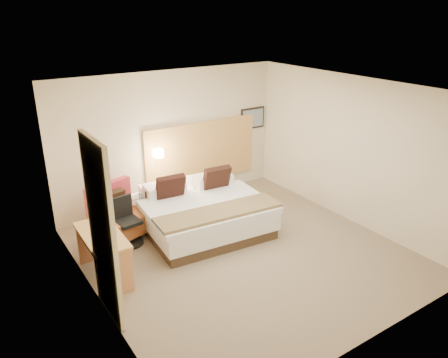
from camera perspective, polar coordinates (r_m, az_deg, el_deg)
floor at (r=7.37m, az=2.52°, el=-9.63°), size 4.80×5.00×0.02m
ceiling at (r=6.39m, az=2.92°, el=11.69°), size 4.80×5.00×0.02m
wall_back at (r=8.80m, az=-7.00°, el=5.25°), size 4.80×0.02×2.70m
wall_front at (r=5.16m, az=19.53°, el=-8.29°), size 4.80×0.02×2.70m
wall_left at (r=5.79m, az=-17.04°, el=-4.58°), size 0.02×5.00×2.70m
wall_right at (r=8.34m, az=16.24°, el=3.60°), size 0.02×5.00×2.70m
headboard_panel at (r=9.20m, az=-2.89°, el=3.52°), size 2.60×0.04×1.30m
art_frame at (r=9.77m, az=3.74°, el=7.93°), size 0.62×0.03×0.47m
art_canvas at (r=9.75m, az=3.82°, el=7.91°), size 0.54×0.01×0.39m
lamp_arm at (r=8.64m, az=-8.74°, el=3.45°), size 0.02×0.12×0.02m
lamp_shade at (r=8.58m, az=-8.57°, el=3.35°), size 0.15×0.15×0.15m
curtain at (r=5.64m, az=-15.64°, el=-6.61°), size 0.06×0.90×2.42m
bottle_a at (r=7.99m, az=-10.85°, el=-2.33°), size 0.06×0.06×0.19m
menu_folder at (r=7.97m, az=-9.81°, el=-2.26°), size 0.12×0.05×0.21m
bed at (r=7.97m, az=-3.01°, el=-4.23°), size 2.29×2.25×1.04m
lounge_chair at (r=7.92m, az=-13.57°, el=-4.73°), size 1.08×1.00×0.94m
side_table at (r=8.13m, az=-10.21°, el=-4.37°), size 0.48×0.48×0.52m
desk at (r=6.71m, az=-15.41°, el=-8.06°), size 0.57×1.19×0.73m
desk_chair at (r=7.64m, az=-12.54°, el=-5.91°), size 0.52×0.52×0.83m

